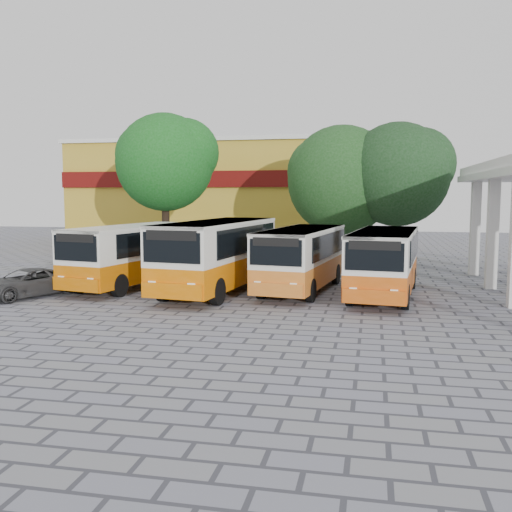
% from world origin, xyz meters
% --- Properties ---
extents(ground, '(90.00, 90.00, 0.00)m').
position_xyz_m(ground, '(0.00, 0.00, 0.00)').
color(ground, slate).
rests_on(ground, ground).
extents(shophouse_block, '(20.40, 10.40, 8.30)m').
position_xyz_m(shophouse_block, '(-11.00, 25.99, 4.16)').
color(shophouse_block, '#AF8D23').
rests_on(shophouse_block, ground).
extents(bus_far_left, '(3.69, 7.85, 2.70)m').
position_xyz_m(bus_far_left, '(-7.57, 3.53, 1.56)').
color(bus_far_left, '#BF5A00').
rests_on(bus_far_left, ground).
extents(bus_centre_left, '(3.53, 8.49, 2.96)m').
position_xyz_m(bus_centre_left, '(-3.54, 2.91, 1.71)').
color(bus_centre_left, '#CF6200').
rests_on(bus_centre_left, ground).
extents(bus_centre_right, '(3.21, 7.58, 2.64)m').
position_xyz_m(bus_centre_right, '(-0.12, 3.89, 1.53)').
color(bus_centre_right, orange).
rests_on(bus_centre_right, ground).
extents(bus_far_right, '(3.03, 7.55, 2.64)m').
position_xyz_m(bus_far_right, '(3.28, 3.17, 1.53)').
color(bus_far_right, '#C54F0C').
rests_on(bus_far_right, ground).
extents(tree_left, '(6.14, 5.84, 8.90)m').
position_xyz_m(tree_left, '(-9.46, 12.88, 6.17)').
color(tree_left, black).
rests_on(tree_left, ground).
extents(tree_middle, '(6.76, 6.44, 8.13)m').
position_xyz_m(tree_middle, '(1.02, 14.37, 5.12)').
color(tree_middle, black).
rests_on(tree_middle, ground).
extents(tree_right, '(6.17, 5.87, 8.13)m').
position_xyz_m(tree_right, '(4.16, 13.62, 5.39)').
color(tree_right, '#44321C').
rests_on(tree_right, ground).
extents(parked_car, '(3.49, 4.42, 1.12)m').
position_xyz_m(parked_car, '(-10.70, 0.22, 0.56)').
color(parked_car, '#353536').
rests_on(parked_car, ground).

